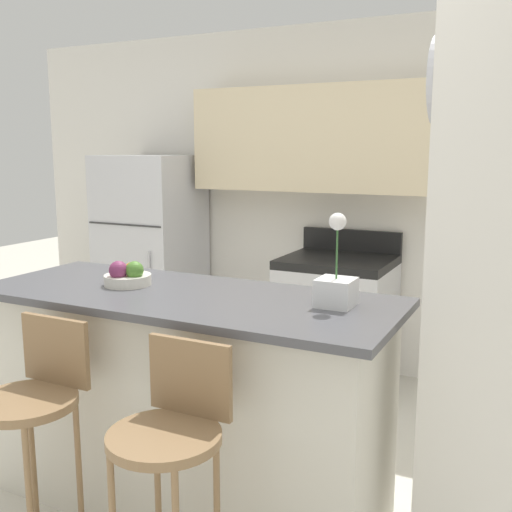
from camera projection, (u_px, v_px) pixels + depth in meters
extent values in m
plane|color=beige|center=(188.00, 502.00, 2.84)|extent=(14.00, 14.00, 0.00)
cube|color=white|center=(338.00, 200.00, 4.47)|extent=(5.60, 0.06, 2.55)
cube|color=beige|center=(374.00, 139.00, 4.09)|extent=(2.68, 0.32, 0.74)
cube|color=silver|center=(349.00, 165.00, 4.21)|extent=(0.63, 0.28, 0.12)
cube|color=white|center=(483.00, 254.00, 2.18)|extent=(0.36, 0.32, 2.55)
cylinder|color=silver|center=(438.00, 81.00, 2.16)|extent=(0.02, 0.32, 0.32)
cylinder|color=white|center=(436.00, 81.00, 2.16)|extent=(0.01, 0.28, 0.28)
cube|color=silver|center=(186.00, 405.00, 2.75)|extent=(1.80, 0.64, 0.99)
cube|color=#4C4C51|center=(183.00, 297.00, 2.66)|extent=(1.92, 0.76, 0.04)
cube|color=silver|center=(153.00, 286.00, 4.88)|extent=(0.70, 0.66, 1.09)
cube|color=silver|center=(149.00, 188.00, 4.74)|extent=(0.70, 0.66, 0.51)
cube|color=#333333|center=(124.00, 225.00, 4.50)|extent=(0.67, 0.01, 0.01)
cylinder|color=#B2B2B7|center=(150.00, 292.00, 4.48)|extent=(0.02, 0.02, 0.60)
cube|color=silver|center=(336.00, 325.00, 4.23)|extent=(0.74, 0.65, 0.85)
cube|color=black|center=(338.00, 262.00, 4.15)|extent=(0.74, 0.65, 0.06)
cube|color=black|center=(351.00, 240.00, 4.40)|extent=(0.74, 0.04, 0.16)
cube|color=black|center=(320.00, 332.00, 3.94)|extent=(0.44, 0.01, 0.27)
cylinder|color=olive|center=(26.00, 402.00, 2.31)|extent=(0.39, 0.39, 0.03)
cube|color=olive|center=(56.00, 350.00, 2.43)|extent=(0.34, 0.02, 0.28)
cylinder|color=olive|center=(30.00, 512.00, 2.20)|extent=(0.02, 0.02, 0.67)
cylinder|color=olive|center=(33.00, 464.00, 2.54)|extent=(0.02, 0.02, 0.67)
cylinder|color=olive|center=(79.00, 478.00, 2.43)|extent=(0.02, 0.02, 0.67)
cylinder|color=olive|center=(164.00, 438.00, 2.03)|extent=(0.39, 0.39, 0.03)
cube|color=olive|center=(190.00, 377.00, 2.15)|extent=(0.34, 0.02, 0.28)
cylinder|color=olive|center=(158.00, 503.00, 2.26)|extent=(0.02, 0.02, 0.67)
cube|color=white|center=(336.00, 292.00, 2.43)|extent=(0.15, 0.15, 0.11)
cylinder|color=#386633|center=(337.00, 253.00, 2.40)|extent=(0.01, 0.01, 0.21)
sphere|color=white|center=(338.00, 222.00, 2.38)|extent=(0.07, 0.07, 0.07)
cylinder|color=silver|center=(128.00, 280.00, 2.81)|extent=(0.22, 0.22, 0.05)
sphere|color=#4C7F2D|center=(135.00, 270.00, 2.77)|extent=(0.08, 0.08, 0.08)
sphere|color=orange|center=(131.00, 268.00, 2.85)|extent=(0.06, 0.06, 0.06)
sphere|color=#7A2D56|center=(118.00, 270.00, 2.77)|extent=(0.09, 0.09, 0.09)
cylinder|color=#59595B|center=(198.00, 346.00, 4.50)|extent=(0.28, 0.28, 0.38)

